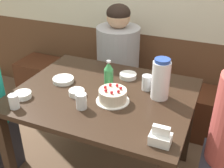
{
  "coord_description": "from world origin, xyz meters",
  "views": [
    {
      "loc": [
        0.68,
        -1.45,
        1.69
      ],
      "look_at": [
        0.04,
        0.05,
        0.79
      ],
      "focal_mm": 45.0,
      "sensor_mm": 36.0,
      "label": 1
    }
  ],
  "objects": [
    {
      "name": "dining_table",
      "position": [
        0.0,
        0.0,
        0.65
      ],
      "size": [
        1.16,
        0.93,
        0.74
      ],
      "color": "black",
      "rests_on": "ground_plane"
    },
    {
      "name": "glass_water_tall",
      "position": [
        -0.42,
        -0.37,
        0.79
      ],
      "size": [
        0.06,
        0.06,
        0.09
      ],
      "color": "silver",
      "rests_on": "dining_table"
    },
    {
      "name": "napkin_holder",
      "position": [
        0.47,
        -0.35,
        0.78
      ],
      "size": [
        0.11,
        0.08,
        0.11
      ],
      "color": "white",
      "rests_on": "dining_table"
    },
    {
      "name": "glass_tumbler_short",
      "position": [
        0.25,
        0.16,
        0.79
      ],
      "size": [
        0.07,
        0.07,
        0.1
      ],
      "color": "silver",
      "rests_on": "dining_table"
    },
    {
      "name": "person_pale_blue_shirt",
      "position": [
        -0.19,
        0.72,
        0.58
      ],
      "size": [
        0.38,
        0.38,
        1.16
      ],
      "rotation": [
        0.0,
        0.0,
        -1.57
      ],
      "color": "#33333D",
      "rests_on": "ground_plane"
    },
    {
      "name": "birthday_cake",
      "position": [
        0.09,
        -0.07,
        0.78
      ],
      "size": [
        0.21,
        0.21,
        0.1
      ],
      "color": "white",
      "rests_on": "dining_table"
    },
    {
      "name": "bowl_sauce_shallow",
      "position": [
        -0.46,
        -0.26,
        0.76
      ],
      "size": [
        0.11,
        0.11,
        0.04
      ],
      "color": "white",
      "rests_on": "dining_table"
    },
    {
      "name": "bench_seat",
      "position": [
        0.0,
        0.83,
        0.21
      ],
      "size": [
        2.78,
        0.38,
        0.43
      ],
      "color": "#472314",
      "rests_on": "ground_plane"
    },
    {
      "name": "water_pitcher",
      "position": [
        0.35,
        0.09,
        0.87
      ],
      "size": [
        0.11,
        0.11,
        0.27
      ],
      "color": "white",
      "rests_on": "dining_table"
    },
    {
      "name": "bowl_soup_white",
      "position": [
        -0.33,
        0.03,
        0.76
      ],
      "size": [
        0.15,
        0.15,
        0.03
      ],
      "color": "white",
      "rests_on": "dining_table"
    },
    {
      "name": "glass_shot_small",
      "position": [
        -0.05,
        -0.22,
        0.79
      ],
      "size": [
        0.07,
        0.07,
        0.1
      ],
      "color": "silver",
      "rests_on": "dining_table"
    },
    {
      "name": "bowl_side_dish",
      "position": [
        -0.15,
        -0.09,
        0.76
      ],
      "size": [
        0.1,
        0.1,
        0.04
      ],
      "color": "white",
      "rests_on": "dining_table"
    },
    {
      "name": "bowl_rice_small",
      "position": [
        0.07,
        0.27,
        0.76
      ],
      "size": [
        0.12,
        0.12,
        0.03
      ],
      "color": "white",
      "rests_on": "dining_table"
    },
    {
      "name": "soju_bottle",
      "position": [
        -0.01,
        0.1,
        0.83
      ],
      "size": [
        0.06,
        0.06,
        0.19
      ],
      "color": "#388E4C",
      "rests_on": "dining_table"
    }
  ]
}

